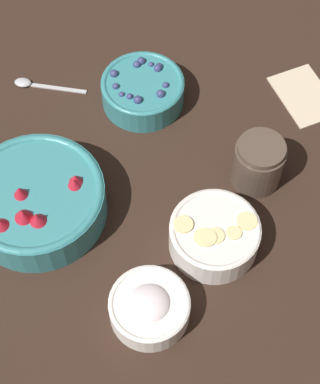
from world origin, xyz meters
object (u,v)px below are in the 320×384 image
at_px(bowl_strawberries, 36,199).
at_px(bowl_bananas, 214,235).
at_px(jar_chocolate, 258,164).
at_px(bowl_blueberries, 143,89).
at_px(bowl_cream, 148,307).

bearing_deg(bowl_strawberries, bowl_bananas, 83.61).
relative_size(bowl_strawberries, jar_chocolate, 2.44).
height_order(bowl_blueberries, jar_chocolate, jar_chocolate).
relative_size(bowl_strawberries, bowl_blueberries, 1.50).
bearing_deg(jar_chocolate, bowl_blueberries, -125.58).
distance_m(bowl_blueberries, jar_chocolate, 0.26).
distance_m(bowl_strawberries, bowl_cream, 0.25).
bearing_deg(bowl_cream, bowl_strawberries, -128.77).
xyz_separation_m(bowl_strawberries, bowl_bananas, (0.03, 0.29, -0.01)).
distance_m(bowl_bananas, jar_chocolate, 0.15).
height_order(bowl_strawberries, jar_chocolate, jar_chocolate).
relative_size(bowl_strawberries, bowl_cream, 1.85).
bearing_deg(jar_chocolate, bowl_bananas, -25.96).
height_order(bowl_strawberries, bowl_cream, bowl_strawberries).
height_order(bowl_blueberries, bowl_bananas, bowl_blueberries).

